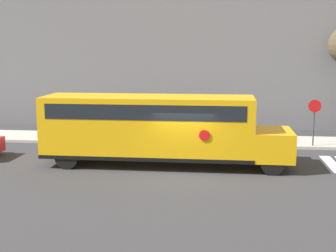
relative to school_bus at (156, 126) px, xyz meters
name	(u,v)px	position (x,y,z in m)	size (l,w,h in m)	color
ground_plane	(184,171)	(1.32, -0.92, -1.76)	(60.00, 60.00, 0.00)	#333335
sidewalk_strip	(193,140)	(1.32, 5.58, -1.68)	(44.00, 3.00, 0.15)	#B2ADA3
building_backdrop	(200,41)	(1.32, 12.08, 3.87)	(32.00, 4.00, 11.26)	slate
school_bus	(156,126)	(0.00, 0.00, 0.00)	(10.73, 2.57, 3.05)	#EAA80F
stop_sign	(314,117)	(7.55, 4.39, -0.11)	(0.65, 0.10, 2.53)	#38383A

